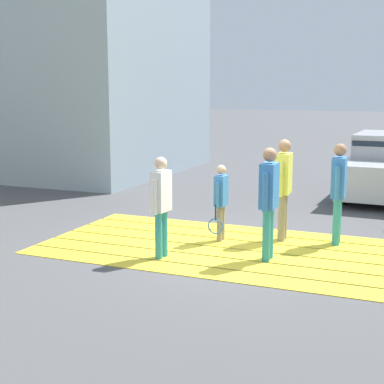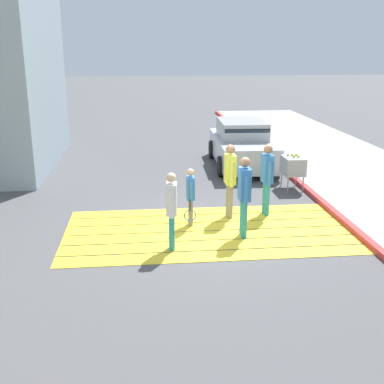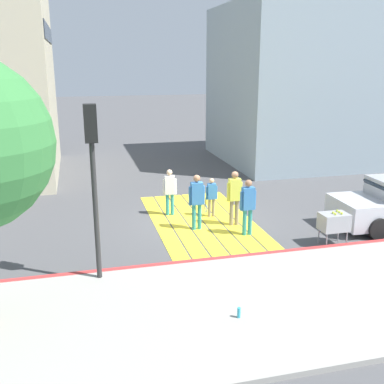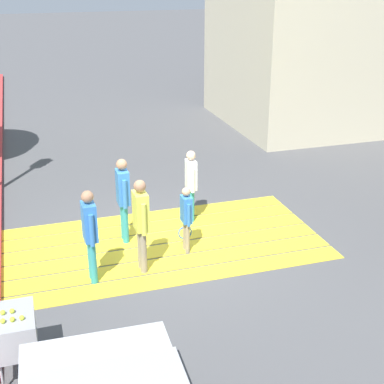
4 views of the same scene
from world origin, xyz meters
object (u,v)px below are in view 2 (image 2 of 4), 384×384
object	(u,v)px
pedestrian_adult_lead	(230,176)
pedestrian_teen_behind	(172,206)
pedestrian_adult_trailing	(244,191)
tennis_ball_cart	(293,166)
pedestrian_child_with_racket	(190,194)
car_parked_near_curb	(242,145)
pedestrian_adult_side	(267,175)

from	to	relation	value
pedestrian_adult_lead	pedestrian_teen_behind	distance (m)	2.36
pedestrian_adult_lead	pedestrian_adult_trailing	distance (m)	1.27
tennis_ball_cart	pedestrian_child_with_racket	bearing A→B (deg)	39.73
car_parked_near_curb	pedestrian_child_with_racket	bearing A→B (deg)	67.35
tennis_ball_cart	pedestrian_adult_side	xyz separation A→B (m)	(1.33, 2.13, 0.32)
tennis_ball_cart	pedestrian_adult_trailing	world-z (taller)	pedestrian_adult_trailing
tennis_ball_cart	pedestrian_adult_lead	bearing A→B (deg)	44.62
pedestrian_adult_lead	pedestrian_child_with_racket	xyz separation A→B (m)	(0.99, 0.47, -0.28)
pedestrian_adult_lead	pedestrian_teen_behind	world-z (taller)	pedestrian_adult_lead
pedestrian_adult_trailing	pedestrian_child_with_racket	distance (m)	1.37
pedestrian_adult_side	pedestrian_teen_behind	bearing A→B (deg)	38.00
pedestrian_adult_side	pedestrian_child_with_racket	bearing A→B (deg)	16.55
pedestrian_child_with_racket	tennis_ball_cart	bearing A→B (deg)	-140.27
tennis_ball_cart	pedestrian_child_with_racket	distance (m)	4.23
tennis_ball_cart	pedestrian_adult_lead	size ratio (longest dim) A/B	0.57
car_parked_near_curb	pedestrian_adult_lead	size ratio (longest dim) A/B	2.42
pedestrian_teen_behind	pedestrian_child_with_racket	distance (m)	1.44
pedestrian_adult_lead	car_parked_near_curb	bearing A→B (deg)	-104.75
car_parked_near_curb	pedestrian_adult_side	distance (m)	5.09
pedestrian_adult_lead	pedestrian_adult_side	size ratio (longest dim) A/B	1.03
tennis_ball_cart	pedestrian_teen_behind	xyz separation A→B (m)	(3.77, 4.04, 0.25)
tennis_ball_cart	pedestrian_adult_trailing	distance (m)	4.14
pedestrian_adult_trailing	pedestrian_adult_lead	bearing A→B (deg)	-86.28
tennis_ball_cart	pedestrian_adult_trailing	bearing A→B (deg)	58.12
pedestrian_child_with_racket	pedestrian_adult_side	bearing A→B (deg)	-163.45
pedestrian_adult_trailing	tennis_ball_cart	bearing A→B (deg)	-121.88
tennis_ball_cart	pedestrian_adult_side	bearing A→B (deg)	58.06
tennis_ball_cart	pedestrian_adult_trailing	size ratio (longest dim) A/B	0.57
pedestrian_teen_behind	tennis_ball_cart	bearing A→B (deg)	-133.02
pedestrian_adult_trailing	pedestrian_adult_side	distance (m)	1.61
car_parked_near_curb	pedestrian_adult_trailing	distance (m)	6.57
pedestrian_adult_trailing	pedestrian_adult_side	xyz separation A→B (m)	(-0.85, -1.37, -0.02)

